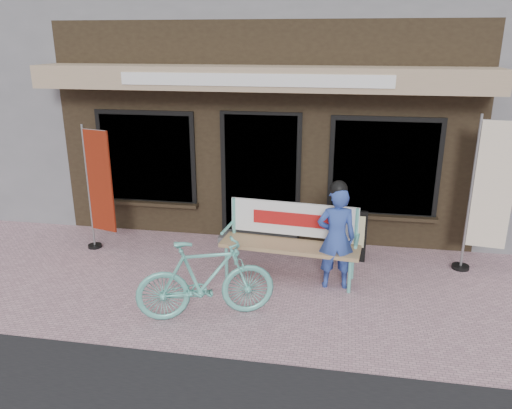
% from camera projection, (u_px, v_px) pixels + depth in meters
% --- Properties ---
extents(ground, '(70.00, 70.00, 0.00)m').
position_uv_depth(ground, '(237.00, 292.00, 6.86)').
color(ground, '#C496A2').
rests_on(ground, ground).
extents(storefront, '(7.00, 6.77, 6.00)m').
position_uv_depth(storefront, '(284.00, 55.00, 10.56)').
color(storefront, black).
rests_on(storefront, ground).
extents(bench, '(2.02, 0.69, 1.08)m').
position_uv_depth(bench, '(291.00, 235.00, 7.18)').
color(bench, '#64C4B4').
rests_on(bench, ground).
extents(person, '(0.57, 0.41, 1.54)m').
position_uv_depth(person, '(336.00, 236.00, 6.79)').
color(person, '#2F4AA3').
rests_on(person, ground).
extents(bicycle, '(1.77, 1.05, 1.03)m').
position_uv_depth(bicycle, '(206.00, 279.00, 6.11)').
color(bicycle, '#64C4B4').
rests_on(bicycle, ground).
extents(nobori_red, '(0.61, 0.28, 2.06)m').
position_uv_depth(nobori_red, '(98.00, 188.00, 7.92)').
color(nobori_red, gray).
rests_on(nobori_red, ground).
extents(nobori_cream, '(0.69, 0.29, 2.34)m').
position_uv_depth(nobori_cream, '(489.00, 194.00, 7.12)').
color(nobori_cream, gray).
rests_on(nobori_cream, ground).
extents(menu_stand, '(0.42, 0.12, 0.82)m').
position_uv_depth(menu_stand, '(353.00, 235.00, 7.72)').
color(menu_stand, black).
rests_on(menu_stand, ground).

